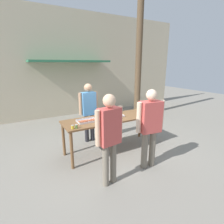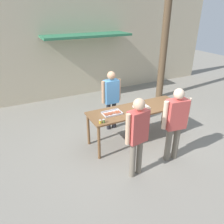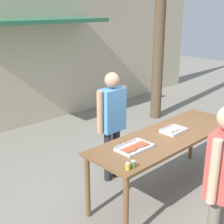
{
  "view_description": "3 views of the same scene",
  "coord_description": "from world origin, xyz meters",
  "px_view_note": "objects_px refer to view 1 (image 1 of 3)",
  "views": [
    {
      "loc": [
        -2.18,
        -3.83,
        2.31
      ],
      "look_at": [
        0.0,
        0.0,
        1.08
      ],
      "focal_mm": 28.0,
      "sensor_mm": 36.0,
      "label": 1
    },
    {
      "loc": [
        -2.87,
        -4.33,
        3.35
      ],
      "look_at": [
        -0.7,
        0.02,
        0.98
      ],
      "focal_mm": 35.0,
      "sensor_mm": 36.0,
      "label": 2
    },
    {
      "loc": [
        -3.44,
        -2.44,
        2.68
      ],
      "look_at": [
        -0.31,
        0.84,
        1.14
      ],
      "focal_mm": 50.0,
      "sensor_mm": 36.0,
      "label": 3
    }
  ],
  "objects_px": {
    "food_tray_buns": "(116,116)",
    "condiment_jar_ketchup": "(76,126)",
    "beer_cup": "(153,112)",
    "utility_pole": "(139,41)",
    "person_customer_with_cup": "(150,123)",
    "person_customer_holding_hotdog": "(109,133)",
    "food_tray_sausages": "(87,121)",
    "condiment_jar_mustard": "(73,127)",
    "person_server_behind_table": "(89,108)"
  },
  "relations": [
    {
      "from": "person_server_behind_table",
      "to": "person_customer_holding_hotdog",
      "type": "height_order",
      "value": "person_customer_holding_hotdog"
    },
    {
      "from": "condiment_jar_mustard",
      "to": "utility_pole",
      "type": "height_order",
      "value": "utility_pole"
    },
    {
      "from": "food_tray_buns",
      "to": "person_server_behind_table",
      "type": "relative_size",
      "value": 0.21
    },
    {
      "from": "food_tray_buns",
      "to": "person_customer_with_cup",
      "type": "distance_m",
      "value": 1.15
    },
    {
      "from": "food_tray_buns",
      "to": "person_customer_with_cup",
      "type": "bearing_deg",
      "value": -81.19
    },
    {
      "from": "condiment_jar_mustard",
      "to": "utility_pole",
      "type": "relative_size",
      "value": 0.01
    },
    {
      "from": "food_tray_buns",
      "to": "condiment_jar_mustard",
      "type": "distance_m",
      "value": 1.34
    },
    {
      "from": "person_customer_with_cup",
      "to": "utility_pole",
      "type": "relative_size",
      "value": 0.29
    },
    {
      "from": "person_customer_holding_hotdog",
      "to": "food_tray_buns",
      "type": "bearing_deg",
      "value": -133.54
    },
    {
      "from": "food_tray_sausages",
      "to": "food_tray_buns",
      "type": "distance_m",
      "value": 0.84
    },
    {
      "from": "food_tray_buns",
      "to": "person_server_behind_table",
      "type": "height_order",
      "value": "person_server_behind_table"
    },
    {
      "from": "food_tray_buns",
      "to": "condiment_jar_ketchup",
      "type": "height_order",
      "value": "condiment_jar_ketchup"
    },
    {
      "from": "food_tray_sausages",
      "to": "person_customer_holding_hotdog",
      "type": "xyz_separation_m",
      "value": [
        -0.04,
        -1.22,
        0.14
      ]
    },
    {
      "from": "food_tray_sausages",
      "to": "utility_pole",
      "type": "bearing_deg",
      "value": 34.34
    },
    {
      "from": "person_customer_holding_hotdog",
      "to": "condiment_jar_mustard",
      "type": "bearing_deg",
      "value": -72.93
    },
    {
      "from": "food_tray_sausages",
      "to": "person_customer_with_cup",
      "type": "distance_m",
      "value": 1.53
    },
    {
      "from": "person_customer_holding_hotdog",
      "to": "person_customer_with_cup",
      "type": "height_order",
      "value": "person_customer_holding_hotdog"
    },
    {
      "from": "condiment_jar_ketchup",
      "to": "person_customer_with_cup",
      "type": "bearing_deg",
      "value": -30.11
    },
    {
      "from": "beer_cup",
      "to": "utility_pole",
      "type": "bearing_deg",
      "value": 60.92
    },
    {
      "from": "condiment_jar_ketchup",
      "to": "beer_cup",
      "type": "height_order",
      "value": "beer_cup"
    },
    {
      "from": "person_customer_with_cup",
      "to": "utility_pole",
      "type": "bearing_deg",
      "value": -116.16
    },
    {
      "from": "food_tray_sausages",
      "to": "utility_pole",
      "type": "relative_size",
      "value": 0.07
    },
    {
      "from": "beer_cup",
      "to": "person_server_behind_table",
      "type": "relative_size",
      "value": 0.06
    },
    {
      "from": "beer_cup",
      "to": "utility_pole",
      "type": "xyz_separation_m",
      "value": [
        1.41,
        2.53,
        2.21
      ]
    },
    {
      "from": "condiment_jar_mustard",
      "to": "condiment_jar_ketchup",
      "type": "bearing_deg",
      "value": -4.56
    },
    {
      "from": "condiment_jar_mustard",
      "to": "food_tray_sausages",
      "type": "bearing_deg",
      "value": 34.86
    },
    {
      "from": "person_customer_with_cup",
      "to": "utility_pole",
      "type": "height_order",
      "value": "utility_pole"
    },
    {
      "from": "person_customer_holding_hotdog",
      "to": "utility_pole",
      "type": "xyz_separation_m",
      "value": [
        3.3,
        3.45,
        2.11
      ]
    },
    {
      "from": "food_tray_sausages",
      "to": "food_tray_buns",
      "type": "xyz_separation_m",
      "value": [
        0.84,
        -0.0,
        0.01
      ]
    },
    {
      "from": "food_tray_buns",
      "to": "condiment_jar_ketchup",
      "type": "xyz_separation_m",
      "value": [
        -1.22,
        -0.33,
        0.02
      ]
    },
    {
      "from": "food_tray_buns",
      "to": "utility_pole",
      "type": "bearing_deg",
      "value": 42.64
    },
    {
      "from": "person_customer_holding_hotdog",
      "to": "person_customer_with_cup",
      "type": "bearing_deg",
      "value": 177.08
    },
    {
      "from": "beer_cup",
      "to": "person_customer_with_cup",
      "type": "height_order",
      "value": "person_customer_with_cup"
    },
    {
      "from": "food_tray_sausages",
      "to": "person_server_behind_table",
      "type": "bearing_deg",
      "value": 64.67
    },
    {
      "from": "person_customer_holding_hotdog",
      "to": "utility_pole",
      "type": "bearing_deg",
      "value": -141.49
    },
    {
      "from": "person_server_behind_table",
      "to": "person_customer_with_cup",
      "type": "relative_size",
      "value": 0.98
    },
    {
      "from": "condiment_jar_ketchup",
      "to": "utility_pole",
      "type": "bearing_deg",
      "value": 35.08
    },
    {
      "from": "food_tray_sausages",
      "to": "person_server_behind_table",
      "type": "xyz_separation_m",
      "value": [
        0.39,
        0.83,
        0.11
      ]
    },
    {
      "from": "food_tray_sausages",
      "to": "person_server_behind_table",
      "type": "relative_size",
      "value": 0.27
    },
    {
      "from": "condiment_jar_mustard",
      "to": "utility_pole",
      "type": "bearing_deg",
      "value": 34.4
    },
    {
      "from": "condiment_jar_ketchup",
      "to": "beer_cup",
      "type": "distance_m",
      "value": 2.23
    },
    {
      "from": "food_tray_sausages",
      "to": "person_customer_holding_hotdog",
      "type": "height_order",
      "value": "person_customer_holding_hotdog"
    },
    {
      "from": "beer_cup",
      "to": "utility_pole",
      "type": "distance_m",
      "value": 3.65
    },
    {
      "from": "food_tray_buns",
      "to": "food_tray_sausages",
      "type": "bearing_deg",
      "value": 180.0
    },
    {
      "from": "condiment_jar_mustard",
      "to": "utility_pole",
      "type": "xyz_separation_m",
      "value": [
        3.72,
        2.55,
        2.22
      ]
    },
    {
      "from": "food_tray_buns",
      "to": "condiment_jar_mustard",
      "type": "height_order",
      "value": "condiment_jar_mustard"
    },
    {
      "from": "utility_pole",
      "to": "food_tray_sausages",
      "type": "bearing_deg",
      "value": -145.66
    },
    {
      "from": "person_customer_holding_hotdog",
      "to": "food_tray_sausages",
      "type": "bearing_deg",
      "value": -99.68
    },
    {
      "from": "food_tray_buns",
      "to": "condiment_jar_ketchup",
      "type": "relative_size",
      "value": 4.18
    },
    {
      "from": "food_tray_buns",
      "to": "person_server_behind_table",
      "type": "xyz_separation_m",
      "value": [
        -0.45,
        0.83,
        0.1
      ]
    }
  ]
}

